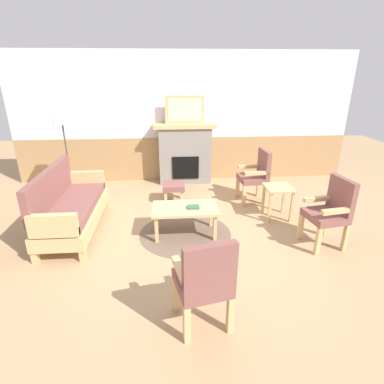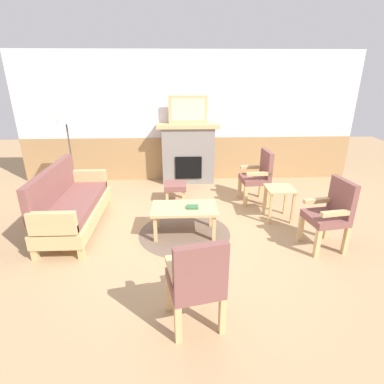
{
  "view_description": "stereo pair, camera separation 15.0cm",
  "coord_description": "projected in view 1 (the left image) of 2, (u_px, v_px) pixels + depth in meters",
  "views": [
    {
      "loc": [
        -0.33,
        -4.02,
        2.31
      ],
      "look_at": [
        0.0,
        0.35,
        0.55
      ],
      "focal_mm": 28.44,
      "sensor_mm": 36.0,
      "label": 1
    },
    {
      "loc": [
        -0.18,
        -4.03,
        2.31
      ],
      "look_at": [
        0.0,
        0.35,
        0.55
      ],
      "focal_mm": 28.44,
      "sensor_mm": 36.0,
      "label": 2
    }
  ],
  "objects": [
    {
      "name": "armchair_front_left",
      "position": [
        205.0,
        280.0,
        2.77
      ],
      "size": [
        0.57,
        0.57,
        0.98
      ],
      "color": "tan",
      "rests_on": "ground_plane"
    },
    {
      "name": "armchair_near_fireplace",
      "position": [
        257.0,
        174.0,
        5.59
      ],
      "size": [
        0.51,
        0.51,
        0.98
      ],
      "color": "tan",
      "rests_on": "ground_plane"
    },
    {
      "name": "coffee_table",
      "position": [
        185.0,
        211.0,
        4.48
      ],
      "size": [
        0.96,
        0.56,
        0.44
      ],
      "color": "tan",
      "rests_on": "ground_plane"
    },
    {
      "name": "side_table",
      "position": [
        278.0,
        193.0,
        4.98
      ],
      "size": [
        0.44,
        0.44,
        0.55
      ],
      "color": "tan",
      "rests_on": "ground_plane"
    },
    {
      "name": "framed_picture",
      "position": [
        185.0,
        110.0,
        6.2
      ],
      "size": [
        0.8,
        0.04,
        0.56
      ],
      "color": "tan",
      "rests_on": "fireplace"
    },
    {
      "name": "ground_plane",
      "position": [
        194.0,
        234.0,
        4.61
      ],
      "size": [
        14.0,
        14.0,
        0.0
      ],
      "primitive_type": "plane",
      "color": "tan"
    },
    {
      "name": "wall_back",
      "position": [
        184.0,
        120.0,
        6.52
      ],
      "size": [
        7.2,
        0.14,
        2.7
      ],
      "color": "white",
      "rests_on": "ground_plane"
    },
    {
      "name": "round_rug",
      "position": [
        185.0,
        233.0,
        4.63
      ],
      "size": [
        1.39,
        1.39,
        0.01
      ],
      "primitive_type": "cylinder",
      "color": "brown",
      "rests_on": "ground_plane"
    },
    {
      "name": "book_on_table",
      "position": [
        193.0,
        207.0,
        4.43
      ],
      "size": [
        0.18,
        0.14,
        0.03
      ],
      "primitive_type": "cube",
      "rotation": [
        0.0,
        0.0,
        -0.04
      ],
      "color": "#33663D",
      "rests_on": "coffee_table"
    },
    {
      "name": "footstool",
      "position": [
        174.0,
        187.0,
        5.65
      ],
      "size": [
        0.4,
        0.4,
        0.36
      ],
      "color": "tan",
      "rests_on": "ground_plane"
    },
    {
      "name": "armchair_by_window_left",
      "position": [
        331.0,
        210.0,
        4.16
      ],
      "size": [
        0.55,
        0.55,
        0.98
      ],
      "color": "tan",
      "rests_on": "ground_plane"
    },
    {
      "name": "fireplace",
      "position": [
        185.0,
        153.0,
        6.53
      ],
      "size": [
        1.3,
        0.44,
        1.28
      ],
      "color": "gray",
      "rests_on": "ground_plane"
    },
    {
      "name": "floor_lamp_by_couch",
      "position": [
        62.0,
        122.0,
        5.41
      ],
      "size": [
        0.36,
        0.36,
        1.68
      ],
      "color": "#332D28",
      "rests_on": "ground_plane"
    },
    {
      "name": "couch",
      "position": [
        71.0,
        207.0,
        4.58
      ],
      "size": [
        0.7,
        1.8,
        0.98
      ],
      "color": "tan",
      "rests_on": "ground_plane"
    }
  ]
}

